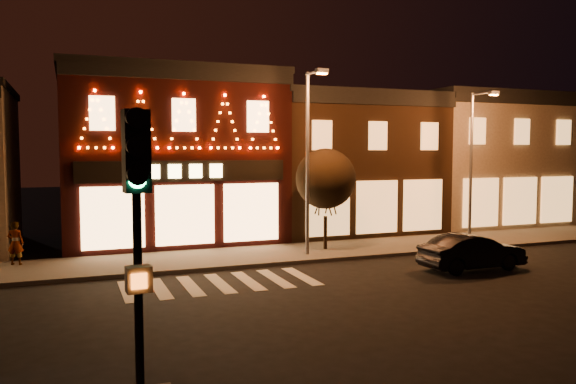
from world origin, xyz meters
TOP-DOWN VIEW (x-y plane):
  - ground at (0.00, 0.00)m, footprint 120.00×120.00m
  - sidewalk_far at (2.00, 8.00)m, footprint 44.00×4.00m
  - building_pulp at (0.00, 13.98)m, footprint 10.20×8.34m
  - building_right_a at (9.50, 13.99)m, footprint 9.20×8.28m
  - building_right_b at (18.50, 13.99)m, footprint 9.20×8.28m
  - traffic_signal_near at (-3.81, -6.44)m, footprint 0.37×0.51m
  - streetlamp_mid at (4.56, 6.93)m, footprint 0.48×1.72m
  - streetlamp_right at (13.18, 7.32)m, footprint 0.44×1.60m
  - tree_right at (5.82, 8.06)m, footprint 2.65×2.65m
  - dark_sedan at (9.44, 2.73)m, footprint 4.12×1.51m
  - pedestrian at (-6.63, 9.15)m, footprint 0.71×0.59m

SIDE VIEW (x-z plane):
  - ground at x=0.00m, z-range 0.00..0.00m
  - sidewalk_far at x=2.00m, z-range 0.00..0.15m
  - dark_sedan at x=9.44m, z-range 0.00..1.35m
  - pedestrian at x=-6.63m, z-range 0.15..1.82m
  - tree_right at x=5.82m, z-range 1.04..5.46m
  - traffic_signal_near at x=-3.81m, z-range 1.16..6.10m
  - building_right_a at x=9.50m, z-range 0.01..7.51m
  - building_right_b at x=18.50m, z-range 0.01..7.81m
  - building_pulp at x=0.00m, z-range 0.01..8.31m
  - streetlamp_right at x=13.18m, z-range 0.76..7.81m
  - streetlamp_mid at x=4.56m, z-range 0.80..8.34m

